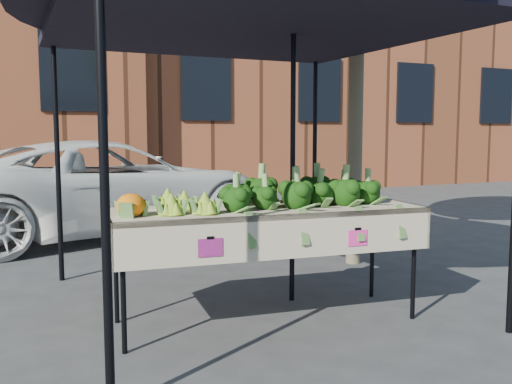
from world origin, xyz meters
The scene contains 9 objects.
ground centered at (0.00, 0.00, 0.00)m, with size 90.00×90.00×0.00m, color #323235.
table centered at (0.08, 0.03, 0.45)m, with size 2.47×1.03×0.90m.
canopy centered at (0.17, 0.51, 1.37)m, with size 3.16×3.16×2.74m, color black, non-canonical shape.
broccoli_heap centered at (0.36, 0.05, 1.04)m, with size 1.39×0.59×0.29m, color black.
romanesco_cluster centered at (-0.58, 0.06, 1.01)m, with size 0.45×0.59×0.22m, color #AEBE38.
cauliflower_pair centered at (-0.97, -0.02, 1.00)m, with size 0.22×0.22×0.20m, color orange.
vehicle centered at (-0.40, 4.46, 2.45)m, with size 2.26×1.36×4.91m, color white.
street_tree centered at (1.81, 1.41, 2.36)m, with size 2.39×2.39×4.72m, color #1E4C14, non-canonical shape.
building_right centered at (7.00, 12.50, 4.25)m, with size 12.00×8.00×8.50m, color brown.
Camera 1 is at (-1.72, -3.83, 1.47)m, focal length 39.14 mm.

